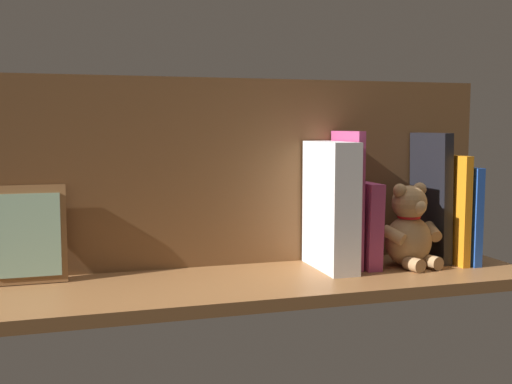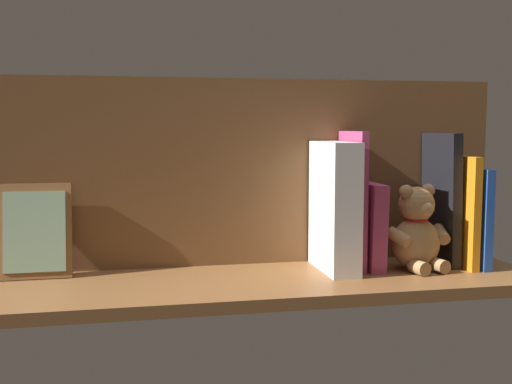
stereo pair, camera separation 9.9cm
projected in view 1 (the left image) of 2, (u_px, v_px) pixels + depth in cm
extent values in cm
cube|color=brown|center=(256.00, 283.00, 115.18)|extent=(105.40, 29.26, 2.20)
cube|color=brown|center=(238.00, 172.00, 124.92)|extent=(105.40, 1.50, 37.00)
cube|color=blue|center=(455.00, 213.00, 129.66)|extent=(1.75, 16.22, 19.52)
cube|color=orange|center=(445.00, 208.00, 128.97)|extent=(1.59, 15.94, 21.86)
cube|color=black|center=(430.00, 197.00, 129.37)|extent=(2.58, 13.07, 26.33)
ellipsoid|color=tan|center=(408.00, 241.00, 124.33)|extent=(11.01, 10.21, 10.04)
sphere|color=tan|center=(409.00, 203.00, 123.53)|extent=(6.90, 6.90, 6.90)
sphere|color=tan|center=(420.00, 189.00, 124.46)|extent=(2.67, 2.67, 2.67)
sphere|color=tan|center=(399.00, 190.00, 122.05)|extent=(2.67, 2.67, 2.67)
sphere|color=tan|center=(420.00, 207.00, 121.00)|extent=(2.67, 2.67, 2.67)
cylinder|color=tan|center=(431.00, 231.00, 125.26)|extent=(3.09, 5.24, 3.71)
cylinder|color=tan|center=(394.00, 235.00, 120.82)|extent=(4.56, 5.44, 3.71)
cylinder|color=tan|center=(432.00, 262.00, 122.01)|extent=(3.34, 4.21, 2.67)
cylinder|color=tan|center=(414.00, 264.00, 119.91)|extent=(3.34, 4.21, 2.67)
torus|color=red|center=(409.00, 217.00, 123.82)|extent=(5.38, 5.38, 0.78)
cube|color=#B23F72|center=(361.00, 224.00, 124.97)|extent=(3.33, 13.81, 16.74)
cube|color=#B23F72|center=(347.00, 199.00, 123.98)|extent=(1.41, 13.00, 26.70)
cube|color=white|center=(331.00, 206.00, 121.29)|extent=(5.46, 16.12, 24.71)
cube|color=brown|center=(29.00, 234.00, 111.08)|extent=(12.93, 4.71, 17.39)
cube|color=#8CAD8C|center=(29.00, 235.00, 110.40)|extent=(10.86, 3.32, 14.47)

